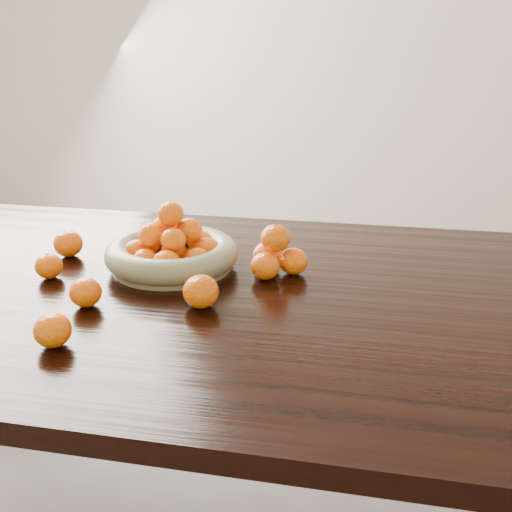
% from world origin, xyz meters
% --- Properties ---
extents(wall_back, '(5.00, 0.04, 2.70)m').
position_xyz_m(wall_back, '(0.00, 2.50, 1.35)').
color(wall_back, silver).
rests_on(wall_back, ground).
extents(dining_table, '(2.00, 1.00, 0.75)m').
position_xyz_m(dining_table, '(0.00, 0.00, 0.66)').
color(dining_table, black).
rests_on(dining_table, ground).
extents(fruit_bowl, '(0.30, 0.30, 0.15)m').
position_xyz_m(fruit_bowl, '(-0.16, 0.08, 0.79)').
color(fruit_bowl, gray).
rests_on(fruit_bowl, dining_table).
extents(orange_pyramid, '(0.13, 0.13, 0.11)m').
position_xyz_m(orange_pyramid, '(0.07, 0.09, 0.79)').
color(orange_pyramid, orange).
rests_on(orange_pyramid, dining_table).
extents(loose_orange_0, '(0.06, 0.06, 0.05)m').
position_xyz_m(loose_orange_0, '(-0.40, -0.03, 0.78)').
color(loose_orange_0, orange).
rests_on(loose_orange_0, dining_table).
extents(loose_orange_1, '(0.06, 0.06, 0.06)m').
position_xyz_m(loose_orange_1, '(-0.26, -0.14, 0.78)').
color(loose_orange_1, orange).
rests_on(loose_orange_1, dining_table).
extents(loose_orange_2, '(0.07, 0.07, 0.06)m').
position_xyz_m(loose_orange_2, '(-0.04, -0.10, 0.78)').
color(loose_orange_2, orange).
rests_on(loose_orange_2, dining_table).
extents(loose_orange_3, '(0.07, 0.07, 0.06)m').
position_xyz_m(loose_orange_3, '(-0.43, 0.11, 0.78)').
color(loose_orange_3, orange).
rests_on(loose_orange_3, dining_table).
extents(loose_orange_4, '(0.06, 0.06, 0.06)m').
position_xyz_m(loose_orange_4, '(-0.24, -0.30, 0.78)').
color(loose_orange_4, orange).
rests_on(loose_orange_4, dining_table).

